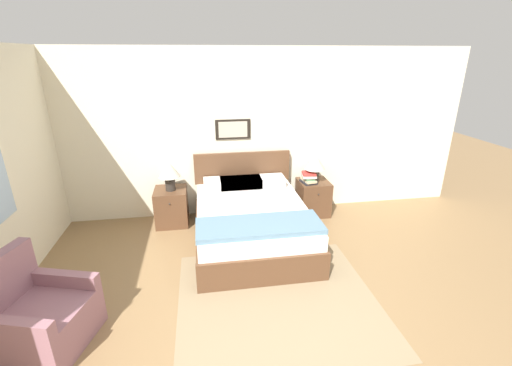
{
  "coord_description": "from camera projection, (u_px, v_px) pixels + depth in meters",
  "views": [
    {
      "loc": [
        -0.51,
        -2.28,
        2.48
      ],
      "look_at": [
        0.13,
        1.62,
        0.99
      ],
      "focal_mm": 24.0,
      "sensor_mm": 36.0,
      "label": 1
    }
  ],
  "objects": [
    {
      "name": "book_hardcover_middle",
      "position": [
        309.0,
        180.0,
        5.42
      ],
      "size": [
        0.21,
        0.3,
        0.03
      ],
      "rotation": [
        0.0,
        0.0,
        0.16
      ],
      "color": "beige",
      "rests_on": "book_thick_bottom"
    },
    {
      "name": "book_paperback_top",
      "position": [
        309.0,
        174.0,
        5.38
      ],
      "size": [
        0.23,
        0.23,
        0.04
      ],
      "rotation": [
        0.0,
        0.0,
        -0.15
      ],
      "color": "#B7332D",
      "rests_on": "book_slim_near_top"
    },
    {
      "name": "book_slim_near_top",
      "position": [
        309.0,
        176.0,
        5.4
      ],
      "size": [
        0.24,
        0.25,
        0.04
      ],
      "rotation": [
        0.0,
        0.0,
        -0.12
      ],
      "color": "silver",
      "rests_on": "book_novel_upper"
    },
    {
      "name": "table_lamp_near_window",
      "position": [
        169.0,
        171.0,
        5.04
      ],
      "size": [
        0.32,
        0.32,
        0.45
      ],
      "color": "#2D2823",
      "rests_on": "nightstand_near_window"
    },
    {
      "name": "book_novel_upper",
      "position": [
        309.0,
        178.0,
        5.41
      ],
      "size": [
        0.15,
        0.21,
        0.04
      ],
      "rotation": [
        0.0,
        0.0,
        0.05
      ],
      "color": "#4C7551",
      "rests_on": "book_hardcover_middle"
    },
    {
      "name": "area_rug_main",
      "position": [
        278.0,
        300.0,
        3.68
      ],
      "size": [
        2.11,
        1.98,
        0.01
      ],
      "color": "#897556",
      "rests_on": "ground_plane"
    },
    {
      "name": "nightstand_near_window",
      "position": [
        172.0,
        207.0,
        5.26
      ],
      "size": [
        0.48,
        0.51,
        0.56
      ],
      "color": "brown",
      "rests_on": "ground_plane"
    },
    {
      "name": "ground_plane",
      "position": [
        271.0,
        350.0,
        3.06
      ],
      "size": [
        16.0,
        16.0,
        0.0
      ],
      "primitive_type": "plane",
      "color": "olive"
    },
    {
      "name": "wall_back",
      "position": [
        234.0,
        134.0,
        5.35
      ],
      "size": [
        7.62,
        0.09,
        2.6
      ],
      "color": "beige",
      "rests_on": "ground_plane"
    },
    {
      "name": "nightstand_by_door",
      "position": [
        313.0,
        197.0,
        5.6
      ],
      "size": [
        0.48,
        0.51,
        0.56
      ],
      "color": "brown",
      "rests_on": "ground_plane"
    },
    {
      "name": "bed",
      "position": [
        251.0,
        221.0,
        4.74
      ],
      "size": [
        1.52,
        2.02,
        1.04
      ],
      "color": "brown",
      "rests_on": "ground_plane"
    },
    {
      "name": "armchair",
      "position": [
        37.0,
        317.0,
        3.04
      ],
      "size": [
        0.93,
        0.91,
        0.87
      ],
      "rotation": [
        0.0,
        0.0,
        -1.86
      ],
      "color": "#8E606B",
      "rests_on": "ground_plane"
    },
    {
      "name": "book_thick_bottom",
      "position": [
        308.0,
        182.0,
        5.43
      ],
      "size": [
        0.25,
        0.28,
        0.03
      ],
      "rotation": [
        0.0,
        0.0,
        0.18
      ],
      "color": "#232328",
      "rests_on": "nightstand_by_door"
    },
    {
      "name": "table_lamp_by_door",
      "position": [
        315.0,
        164.0,
        5.38
      ],
      "size": [
        0.32,
        0.32,
        0.45
      ],
      "color": "#2D2823",
      "rests_on": "nightstand_by_door"
    }
  ]
}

